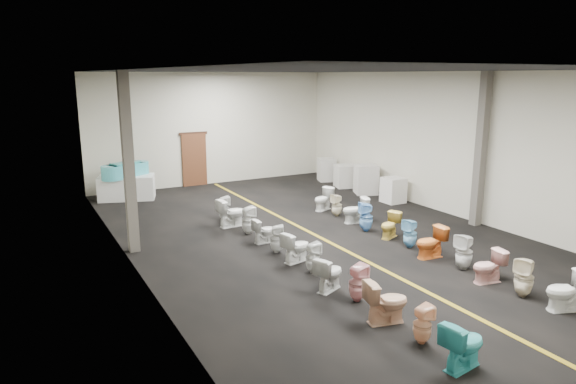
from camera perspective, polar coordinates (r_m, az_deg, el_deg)
name	(u,v)px	position (r m, az deg, el deg)	size (l,w,h in m)	color
floor	(314,234)	(14.53, 2.86, -4.71)	(16.00, 16.00, 0.00)	black
ceiling	(315,71)	(13.86, 3.07, 13.33)	(16.00, 16.00, 0.00)	black
wall_back	(212,129)	(21.20, -8.49, 6.95)	(10.00, 10.00, 0.00)	beige
wall_left	(127,171)	(12.21, -17.50, 2.20)	(16.00, 16.00, 0.00)	beige
wall_right	(449,144)	(17.15, 17.41, 5.13)	(16.00, 16.00, 0.00)	beige
aisle_stripe	(314,234)	(14.53, 2.86, -4.69)	(0.12, 15.60, 0.01)	olive
back_door	(194,160)	(21.04, -10.37, 3.54)	(1.00, 0.10, 2.10)	#562D19
door_frame	(193,133)	(20.91, -10.50, 6.44)	(1.15, 0.08, 0.10)	#331C11
column_left	(128,164)	(13.22, -17.30, 2.99)	(0.25, 0.25, 4.50)	#59544C
column_right	(481,150)	(15.97, 20.63, 4.36)	(0.25, 0.25, 4.50)	#59544C
display_table	(127,188)	(19.37, -17.47, 0.48)	(1.92, 0.96, 0.85)	white
bathtub	(126,170)	(19.25, -17.60, 2.34)	(1.76, 1.14, 0.55)	#3FA9B5
appliance_crate_a	(393,190)	(18.38, 11.62, 0.21)	(0.69, 0.69, 0.88)	silver
appliance_crate_b	(366,179)	(19.56, 8.66, 1.40)	(0.79, 0.79, 1.09)	beige
appliance_crate_c	(346,176)	(20.64, 6.41, 1.78)	(0.79, 0.79, 0.89)	beige
appliance_crate_d	(327,170)	(21.77, 4.31, 2.50)	(0.67, 0.67, 0.96)	beige
toilet_left_0	(463,344)	(8.55, 18.89, -15.71)	(0.44, 0.77, 0.79)	teal
toilet_left_1	(422,324)	(9.08, 14.72, -14.05)	(0.31, 0.31, 0.68)	#F5B98F
toilet_left_2	(386,302)	(9.60, 10.87, -11.87)	(0.45, 0.79, 0.81)	tan
toilet_left_3	(358,283)	(10.36, 7.73, -9.98)	(0.34, 0.35, 0.76)	pink
toilet_left_4	(329,273)	(10.80, 4.58, -8.99)	(0.41, 0.72, 0.74)	silver
toilet_left_5	(313,257)	(11.71, 2.77, -7.28)	(0.32, 0.33, 0.71)	silver
toilet_left_6	(296,247)	(12.34, 0.90, -6.11)	(0.42, 0.73, 0.75)	white
toilet_left_7	(277,239)	(12.96, -1.27, -5.23)	(0.33, 0.33, 0.72)	silver
toilet_left_8	(265,231)	(13.73, -2.61, -4.31)	(0.37, 0.65, 0.66)	silver
toilet_left_9	(248,220)	(14.48, -4.46, -3.14)	(0.36, 0.37, 0.80)	silver
toilet_left_10	(231,213)	(15.24, -6.32, -2.29)	(0.47, 0.82, 0.84)	white
toilet_left_11	(224,208)	(15.96, -7.14, -1.79)	(0.34, 0.34, 0.75)	white
toilet_right_1	(567,291)	(11.20, 28.55, -9.64)	(0.44, 0.78, 0.79)	white
toilet_right_2	(524,277)	(11.49, 24.75, -8.58)	(0.38, 0.38, 0.83)	beige
toilet_right_3	(488,267)	(11.95, 21.38, -7.73)	(0.40, 0.71, 0.72)	beige
toilet_right_4	(464,252)	(12.51, 18.98, -6.30)	(0.38, 0.39, 0.85)	silver
toilet_right_5	(431,242)	(13.06, 15.58, -5.42)	(0.44, 0.77, 0.78)	orange
toilet_right_6	(410,233)	(13.67, 13.42, -4.50)	(0.35, 0.35, 0.77)	#82C7EB
toilet_right_7	(390,225)	(14.40, 11.27, -3.65)	(0.39, 0.69, 0.70)	gold
toilet_right_8	(366,217)	(14.86, 8.68, -2.74)	(0.38, 0.39, 0.85)	#7CB9F3
toilet_right_9	(355,210)	(15.65, 7.50, -2.02)	(0.44, 0.77, 0.79)	white
toilet_right_10	(337,205)	(16.34, 5.44, -1.46)	(0.32, 0.33, 0.72)	#F1E6C5
toilet_right_11	(323,199)	(17.02, 3.95, -0.79)	(0.42, 0.73, 0.75)	white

